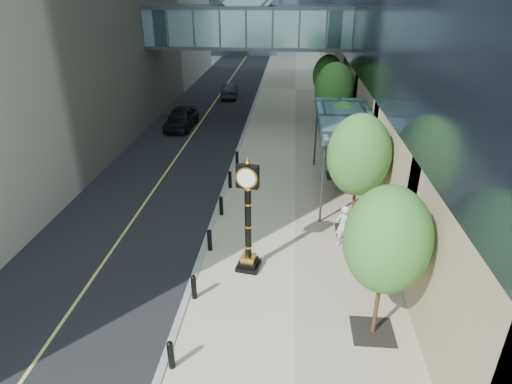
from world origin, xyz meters
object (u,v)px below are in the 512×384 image
car_near (181,117)px  car_far (230,90)px  pedestrian (343,226)px  street_clock (248,224)px

car_near → car_far: (2.43, 10.68, -0.14)m
pedestrian → car_near: pedestrian is taller
pedestrian → car_far: bearing=-90.8°
street_clock → car_near: street_clock is taller
car_far → car_near: bearing=73.0°
car_near → pedestrian: bearing=-53.7°
street_clock → car_far: bearing=109.1°
pedestrian → car_far: 28.68m
car_near → car_far: size_ratio=1.15×
pedestrian → car_far: pedestrian is taller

